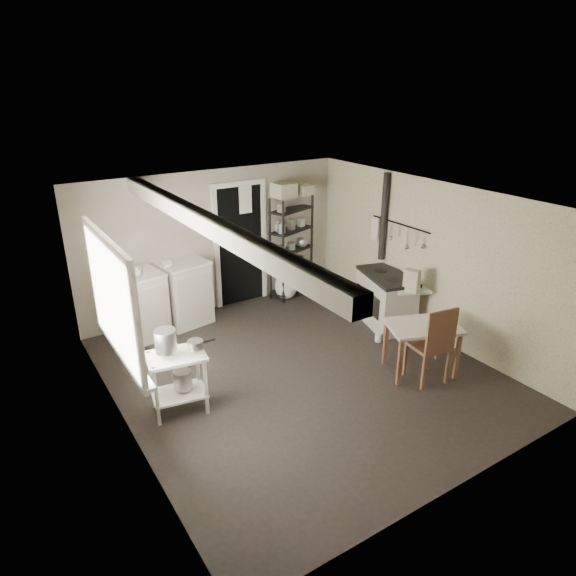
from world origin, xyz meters
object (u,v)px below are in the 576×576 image
stockpot (166,341)px  stove (386,298)px  prep_table (178,381)px  flour_sack (286,286)px  base_cabinets (162,302)px  chair (428,346)px  work_table (421,346)px  shelf_rack (291,243)px

stockpot → stove: stockpot is taller
prep_table → flour_sack: bearing=36.8°
stockpot → stove: bearing=6.6°
base_cabinets → chair: size_ratio=1.45×
prep_table → chair: chair is taller
stove → flour_sack: (-0.77, 1.66, -0.20)m
work_table → flour_sack: (-0.19, 2.98, -0.14)m
flour_sack → prep_table: bearing=-143.2°
stove → work_table: bearing=-98.5°
stove → flour_sack: 1.84m
work_table → flour_sack: bearing=93.6°
prep_table → shelf_rack: (2.99, 2.24, 0.55)m
prep_table → shelf_rack: 3.78m
prep_table → work_table: 3.11m
base_cabinets → chair: (2.33, -3.18, 0.02)m
stove → work_table: 1.44m
base_cabinets → shelf_rack: size_ratio=0.86×
shelf_rack → stove: shelf_rack is taller
work_table → chair: bearing=-112.5°
stove → work_table: stove is taller
prep_table → stove: 3.59m
prep_table → base_cabinets: bearing=74.7°
base_cabinets → shelf_rack: 2.47m
shelf_rack → flour_sack: bearing=-162.0°
flour_sack → base_cabinets: bearing=179.4°
prep_table → stove: size_ratio=0.70×
prep_table → stove: bearing=6.8°
stockpot → work_table: 3.25m
prep_table → work_table: (2.98, -0.88, -0.02)m
work_table → chair: 0.22m
prep_table → shelf_rack: size_ratio=0.41×
shelf_rack → chair: (-0.09, -3.30, -0.46)m
base_cabinets → stove: (2.98, -1.69, -0.02)m
stove → stockpot: bearing=-157.9°
flour_sack → stockpot: bearing=-144.1°
prep_table → base_cabinets: 2.19m
shelf_rack → chair: bearing=-110.3°
flour_sack → stove: bearing=-65.2°
shelf_rack → work_table: size_ratio=1.98×
base_cabinets → chair: bearing=-63.3°
stockpot → base_cabinets: size_ratio=0.17×
base_cabinets → work_table: base_cabinets is taller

